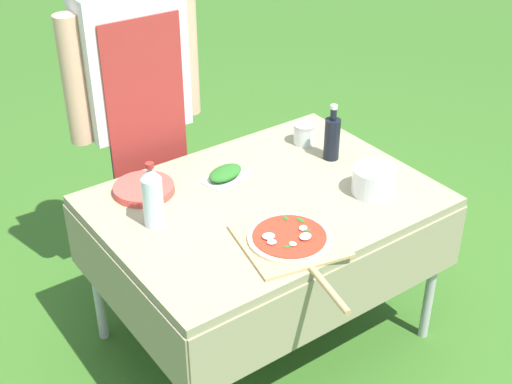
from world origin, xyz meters
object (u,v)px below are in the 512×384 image
(pizza_on_peel, at_px, (291,241))
(mixing_tub, at_px, (374,181))
(person_cook, at_px, (136,96))
(sauce_jar, at_px, (304,135))
(prep_table, at_px, (265,213))
(water_bottle, at_px, (152,196))
(plate_stack, at_px, (144,189))
(oil_bottle, at_px, (332,138))
(herb_container, at_px, (225,174))

(pizza_on_peel, height_order, mixing_tub, mixing_tub)
(person_cook, distance_m, pizza_on_peel, 1.02)
(pizza_on_peel, distance_m, sauce_jar, 0.77)
(prep_table, distance_m, water_bottle, 0.49)
(water_bottle, relative_size, plate_stack, 1.05)
(plate_stack, bearing_deg, water_bottle, -108.22)
(prep_table, distance_m, pizza_on_peel, 0.34)
(sauce_jar, bearing_deg, oil_bottle, -87.34)
(person_cook, relative_size, plate_stack, 6.63)
(water_bottle, distance_m, sauce_jar, 0.87)
(person_cook, bearing_deg, plate_stack, 66.33)
(prep_table, relative_size, oil_bottle, 5.20)
(person_cook, xyz_separation_m, oil_bottle, (0.61, -0.59, -0.13))
(prep_table, relative_size, pizza_on_peel, 2.10)
(water_bottle, distance_m, mixing_tub, 0.87)
(herb_container, bearing_deg, pizza_on_peel, -96.89)
(oil_bottle, height_order, mixing_tub, oil_bottle)
(herb_container, xyz_separation_m, mixing_tub, (0.42, -0.43, 0.03))
(prep_table, xyz_separation_m, pizza_on_peel, (-0.11, -0.31, 0.09))
(oil_bottle, bearing_deg, pizza_on_peel, -143.19)
(person_cook, bearing_deg, herb_container, 109.00)
(oil_bottle, xyz_separation_m, sauce_jar, (-0.01, 0.17, -0.06))
(herb_container, relative_size, mixing_tub, 1.23)
(water_bottle, relative_size, sauce_jar, 2.67)
(oil_bottle, xyz_separation_m, herb_container, (-0.47, 0.12, -0.08))
(sauce_jar, bearing_deg, prep_table, -147.40)
(pizza_on_peel, height_order, water_bottle, water_bottle)
(water_bottle, xyz_separation_m, mixing_tub, (0.81, -0.31, -0.07))
(prep_table, bearing_deg, pizza_on_peel, -109.50)
(person_cook, bearing_deg, oil_bottle, 137.92)
(person_cook, distance_m, sauce_jar, 0.76)
(prep_table, distance_m, plate_stack, 0.49)
(plate_stack, relative_size, sauce_jar, 2.54)
(person_cook, bearing_deg, mixing_tub, 124.04)
(person_cook, relative_size, oil_bottle, 6.55)
(pizza_on_peel, height_order, herb_container, herb_container)
(oil_bottle, height_order, plate_stack, oil_bottle)
(plate_stack, bearing_deg, herb_container, -17.77)
(water_bottle, relative_size, mixing_tub, 1.48)
(person_cook, xyz_separation_m, plate_stack, (-0.18, -0.37, -0.22))
(person_cook, distance_m, water_bottle, 0.65)
(water_bottle, bearing_deg, prep_table, -11.56)
(prep_table, height_order, person_cook, person_cook)
(pizza_on_peel, bearing_deg, mixing_tub, 22.03)
(prep_table, xyz_separation_m, plate_stack, (-0.37, 0.31, 0.09))
(oil_bottle, relative_size, plate_stack, 1.01)
(prep_table, bearing_deg, herb_container, 102.35)
(water_bottle, height_order, herb_container, water_bottle)
(oil_bottle, relative_size, mixing_tub, 1.43)
(water_bottle, bearing_deg, herb_container, 16.94)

